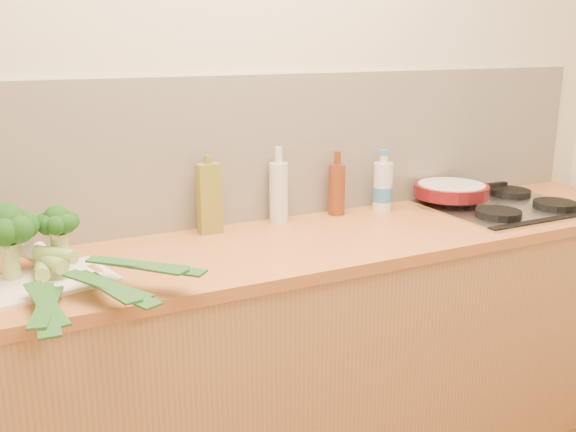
{
  "coord_description": "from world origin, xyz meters",
  "views": [
    {
      "loc": [
        -0.89,
        -0.65,
        1.56
      ],
      "look_at": [
        -0.01,
        1.1,
        1.02
      ],
      "focal_mm": 40.0,
      "sensor_mm": 36.0,
      "label": 1
    }
  ],
  "objects": [
    {
      "name": "room_shell",
      "position": [
        0.0,
        1.49,
        1.17
      ],
      "size": [
        3.5,
        3.5,
        3.5
      ],
      "color": "beige",
      "rests_on": "ground"
    },
    {
      "name": "counter",
      "position": [
        0.0,
        1.2,
        0.45
      ],
      "size": [
        3.2,
        0.62,
        0.9
      ],
      "color": "#BD7E4F",
      "rests_on": "ground"
    },
    {
      "name": "gas_hob",
      "position": [
        1.02,
        1.2,
        0.91
      ],
      "size": [
        0.58,
        0.5,
        0.04
      ],
      "color": "silver",
      "rests_on": "counter"
    },
    {
      "name": "chopping_board",
      "position": [
        -0.73,
        1.16,
        0.91
      ],
      "size": [
        0.38,
        0.31,
        0.01
      ],
      "primitive_type": "cube",
      "rotation": [
        0.0,
        0.0,
        0.22
      ],
      "color": "white",
      "rests_on": "counter"
    },
    {
      "name": "broccoli_left",
      "position": [
        -0.82,
        1.22,
        1.06
      ],
      "size": [
        0.17,
        0.17,
        0.22
      ],
      "color": "#A3B86B",
      "rests_on": "chopping_board"
    },
    {
      "name": "broccoli_right",
      "position": [
        -0.69,
        1.25,
        1.04
      ],
      "size": [
        0.12,
        0.13,
        0.19
      ],
      "color": "#A3B86B",
      "rests_on": "chopping_board"
    },
    {
      "name": "leek_front",
      "position": [
        -0.75,
        1.13,
        0.93
      ],
      "size": [
        0.12,
        0.69,
        0.04
      ],
      "rotation": [
        0.0,
        0.0,
        -0.07
      ],
      "color": "white",
      "rests_on": "chopping_board"
    },
    {
      "name": "leek_mid",
      "position": [
        -0.7,
        1.12,
        0.95
      ],
      "size": [
        0.3,
        0.65,
        0.04
      ],
      "rotation": [
        0.0,
        0.0,
        0.38
      ],
      "color": "white",
      "rests_on": "chopping_board"
    },
    {
      "name": "leek_back",
      "position": [
        -0.65,
        1.13,
        0.97
      ],
      "size": [
        0.47,
        0.49,
        0.04
      ],
      "rotation": [
        0.0,
        0.0,
        0.76
      ],
      "color": "white",
      "rests_on": "chopping_board"
    },
    {
      "name": "skillet",
      "position": [
        0.86,
        1.34,
        0.96
      ],
      "size": [
        0.45,
        0.3,
        0.05
      ],
      "rotation": [
        0.0,
        0.0,
        -0.02
      ],
      "color": "#540E12",
      "rests_on": "gas_hob"
    },
    {
      "name": "oil_tin",
      "position": [
        -0.16,
        1.41,
        1.03
      ],
      "size": [
        0.08,
        0.05,
        0.28
      ],
      "color": "olive",
      "rests_on": "counter"
    },
    {
      "name": "glass_bottle",
      "position": [
        0.12,
        1.43,
        1.02
      ],
      "size": [
        0.07,
        0.07,
        0.28
      ],
      "color": "silver",
      "rests_on": "counter"
    },
    {
      "name": "amber_bottle",
      "position": [
        0.36,
        1.43,
        1.0
      ],
      "size": [
        0.06,
        0.06,
        0.25
      ],
      "color": "maroon",
      "rests_on": "counter"
    },
    {
      "name": "water_bottle",
      "position": [
        0.56,
        1.39,
        0.99
      ],
      "size": [
        0.08,
        0.08,
        0.22
      ],
      "color": "silver",
      "rests_on": "counter"
    }
  ]
}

